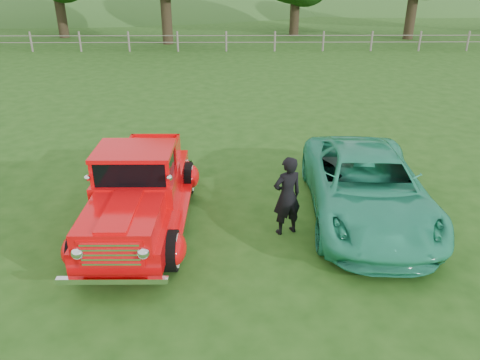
{
  "coord_description": "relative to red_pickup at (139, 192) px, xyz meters",
  "views": [
    {
      "loc": [
        0.53,
        -7.73,
        5.09
      ],
      "look_at": [
        0.63,
        1.2,
        0.9
      ],
      "focal_mm": 35.0,
      "sensor_mm": 36.0,
      "label": 1
    }
  ],
  "objects": [
    {
      "name": "fence_line",
      "position": [
        1.45,
        21.15,
        -0.19
      ],
      "size": [
        48.0,
        0.12,
        1.2
      ],
      "color": "gray",
      "rests_on": "ground"
    },
    {
      "name": "red_pickup",
      "position": [
        0.0,
        0.0,
        0.0
      ],
      "size": [
        2.24,
        4.99,
        1.78
      ],
      "rotation": [
        0.0,
        0.0,
        -0.01
      ],
      "color": "black",
      "rests_on": "ground"
    },
    {
      "name": "teal_sedan",
      "position": [
        4.79,
        0.37,
        -0.08
      ],
      "size": [
        2.65,
        5.27,
        1.43
      ],
      "primitive_type": "imported",
      "rotation": [
        0.0,
        0.0,
        -0.05
      ],
      "color": "#29A67B",
      "rests_on": "ground"
    },
    {
      "name": "ground",
      "position": [
        1.45,
        -0.85,
        -0.8
      ],
      "size": [
        140.0,
        140.0,
        0.0
      ],
      "primitive_type": "plane",
      "color": "#204B14",
      "rests_on": "ground"
    },
    {
      "name": "man",
      "position": [
        3.01,
        -0.28,
        0.04
      ],
      "size": [
        0.72,
        0.6,
        1.68
      ],
      "primitive_type": "imported",
      "rotation": [
        0.0,
        0.0,
        3.53
      ],
      "color": "black",
      "rests_on": "ground"
    },
    {
      "name": "distant_hills",
      "position": [
        -2.63,
        58.61,
        -5.34
      ],
      "size": [
        116.0,
        60.0,
        18.0
      ],
      "color": "#2A5C22",
      "rests_on": "ground"
    }
  ]
}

